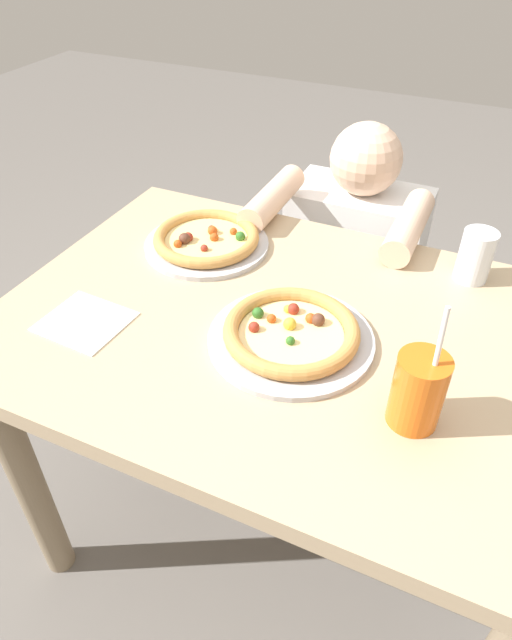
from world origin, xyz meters
name	(u,v)px	position (x,y,z in m)	size (l,w,h in m)	color
ground_plane	(280,531)	(0.00, 0.00, 0.00)	(8.00, 8.00, 0.00)	#66605B
dining_table	(288,369)	(0.00, 0.00, 0.63)	(1.16, 0.81, 0.75)	tan
pizza_near	(291,333)	(0.02, -0.05, 0.77)	(0.31, 0.31, 0.04)	#B7B7BC
pizza_far	(206,240)	(-0.29, 0.19, 0.77)	(0.29, 0.29, 0.04)	#B7B7BC
drink_cup_colored	(418,391)	(0.27, -0.14, 0.82)	(0.08, 0.08, 0.23)	orange
water_cup_clear	(476,255)	(0.30, 0.31, 0.81)	(0.07, 0.07, 0.11)	silver
paper_napkin	(85,322)	(-0.37, -0.16, 0.75)	(0.16, 0.14, 0.00)	white
diner_seated	(349,285)	(-0.04, 0.64, 0.42)	(0.42, 0.53, 0.93)	#333847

